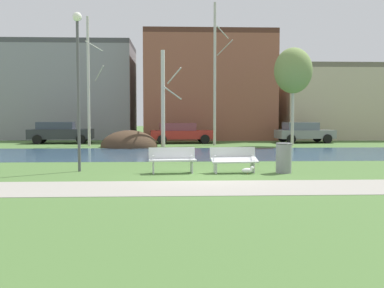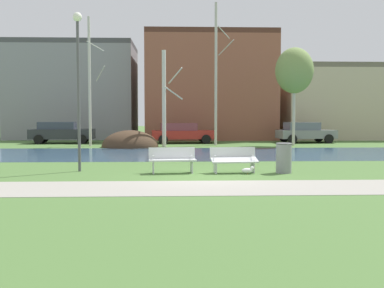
# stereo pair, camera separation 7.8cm
# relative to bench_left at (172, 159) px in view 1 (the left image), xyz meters

# --- Properties ---
(ground_plane) EXTENTS (120.00, 120.00, 0.00)m
(ground_plane) POSITION_rel_bench_left_xyz_m (1.06, 9.16, -0.47)
(ground_plane) COLOR #476B33
(paved_path_strip) EXTENTS (60.00, 2.58, 0.01)m
(paved_path_strip) POSITION_rel_bench_left_xyz_m (1.06, -3.23, -0.47)
(paved_path_strip) COLOR gray
(paved_path_strip) RESTS_ON ground
(river_band) EXTENTS (80.00, 8.06, 0.01)m
(river_band) POSITION_rel_bench_left_xyz_m (1.06, 7.82, -0.47)
(river_band) COLOR #33516B
(river_band) RESTS_ON ground
(soil_mound) EXTENTS (3.54, 3.31, 2.10)m
(soil_mound) POSITION_rel_bench_left_xyz_m (-2.70, 13.00, -0.47)
(soil_mound) COLOR #423021
(soil_mound) RESTS_ON ground
(bench_left) EXTENTS (1.65, 0.72, 0.87)m
(bench_left) POSITION_rel_bench_left_xyz_m (0.00, 0.00, 0.00)
(bench_left) COLOR silver
(bench_left) RESTS_ON ground
(bench_right) EXTENTS (1.65, 0.72, 0.87)m
(bench_right) POSITION_rel_bench_left_xyz_m (2.11, 0.00, 0.00)
(bench_right) COLOR silver
(bench_right) RESTS_ON ground
(trash_bin) EXTENTS (0.55, 0.55, 1.03)m
(trash_bin) POSITION_rel_bench_left_xyz_m (3.81, -0.12, 0.06)
(trash_bin) COLOR gray
(trash_bin) RESTS_ON ground
(seagull) EXTENTS (0.46, 0.17, 0.27)m
(seagull) POSITION_rel_bench_left_xyz_m (2.53, -0.40, -0.34)
(seagull) COLOR white
(seagull) RESTS_ON ground
(streetlamp) EXTENTS (0.32, 0.32, 5.53)m
(streetlamp) POSITION_rel_bench_left_xyz_m (-3.27, 0.62, 3.20)
(streetlamp) COLOR #4C4C51
(streetlamp) RESTS_ON ground
(birch_far_left) EXTENTS (1.09, 1.91, 8.23)m
(birch_far_left) POSITION_rel_bench_left_xyz_m (-5.32, 13.97, 3.70)
(birch_far_left) COLOR beige
(birch_far_left) RESTS_ON ground
(birch_left) EXTENTS (1.31, 2.32, 6.03)m
(birch_left) POSITION_rel_bench_left_xyz_m (-0.53, 13.14, 2.60)
(birch_left) COLOR beige
(birch_left) RESTS_ON ground
(birch_center_left) EXTENTS (1.27, 2.06, 9.34)m
(birch_center_left) POSITION_rel_bench_left_xyz_m (2.83, 14.55, 4.28)
(birch_center_left) COLOR #BCB7A8
(birch_center_left) RESTS_ON ground
(birch_center) EXTENTS (2.47, 2.47, 6.37)m
(birch_center) POSITION_rel_bench_left_xyz_m (7.89, 14.04, 4.40)
(birch_center) COLOR #BCB7A8
(birch_center) RESTS_ON ground
(parked_van_nearest_dark) EXTENTS (4.55, 2.20, 1.51)m
(parked_van_nearest_dark) POSITION_rel_bench_left_xyz_m (-7.93, 16.95, 0.33)
(parked_van_nearest_dark) COLOR #282B30
(parked_van_nearest_dark) RESTS_ON ground
(parked_sedan_second_red) EXTENTS (4.64, 2.33, 1.43)m
(parked_sedan_second_red) POSITION_rel_bench_left_xyz_m (0.62, 16.73, 0.29)
(parked_sedan_second_red) COLOR maroon
(parked_sedan_second_red) RESTS_ON ground
(parked_hatch_third_grey) EXTENTS (4.14, 2.32, 1.47)m
(parked_hatch_third_grey) POSITION_rel_bench_left_xyz_m (9.47, 16.92, 0.30)
(parked_hatch_third_grey) COLOR slate
(parked_hatch_third_grey) RESTS_ON ground
(building_grey_warehouse) EXTENTS (10.29, 6.76, 8.05)m
(building_grey_warehouse) POSITION_rel_bench_left_xyz_m (-8.49, 24.17, 3.55)
(building_grey_warehouse) COLOR gray
(building_grey_warehouse) RESTS_ON ground
(building_brick_low) EXTENTS (10.38, 9.23, 8.63)m
(building_brick_low) POSITION_rel_bench_left_xyz_m (3.00, 23.78, 3.85)
(building_brick_low) COLOR brown
(building_brick_low) RESTS_ON ground
(building_beige_block) EXTENTS (15.21, 8.05, 6.11)m
(building_beige_block) POSITION_rel_bench_left_xyz_m (16.72, 23.40, 2.59)
(building_beige_block) COLOR #BCAD8E
(building_beige_block) RESTS_ON ground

